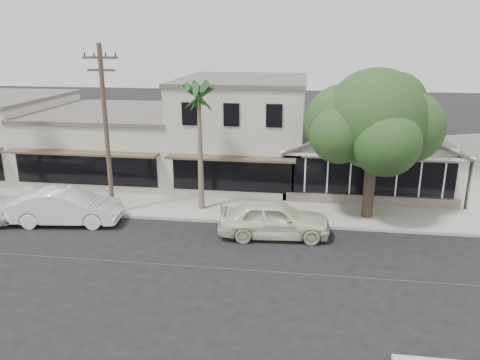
% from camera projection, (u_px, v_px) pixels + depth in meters
% --- Properties ---
extents(ground, '(140.00, 140.00, 0.00)m').
position_uv_depth(ground, '(271.00, 272.00, 19.25)').
color(ground, black).
rests_on(ground, ground).
extents(sidewalk_north, '(90.00, 3.50, 0.15)m').
position_uv_depth(sidewalk_north, '(141.00, 205.00, 26.70)').
color(sidewalk_north, '#9E9991').
rests_on(sidewalk_north, ground).
extents(corner_shop, '(10.40, 8.60, 5.10)m').
position_uv_depth(corner_shop, '(366.00, 147.00, 29.62)').
color(corner_shop, silver).
rests_on(corner_shop, ground).
extents(row_building_near, '(8.00, 10.00, 6.50)m').
position_uv_depth(row_building_near, '(243.00, 130.00, 31.49)').
color(row_building_near, beige).
rests_on(row_building_near, ground).
extents(row_building_midnear, '(10.00, 10.00, 4.20)m').
position_uv_depth(row_building_midnear, '(117.00, 143.00, 33.04)').
color(row_building_midnear, beige).
rests_on(row_building_midnear, ground).
extents(utility_pole, '(1.80, 0.24, 9.00)m').
position_uv_depth(utility_pole, '(106.00, 128.00, 23.99)').
color(utility_pole, brown).
rests_on(utility_pole, ground).
extents(car_0, '(5.51, 2.60, 1.82)m').
position_uv_depth(car_0, '(274.00, 219.00, 22.45)').
color(car_0, silver).
rests_on(car_0, ground).
extents(car_1, '(5.67, 2.57, 1.81)m').
position_uv_depth(car_1, '(67.00, 207.00, 24.03)').
color(car_1, white).
rests_on(car_1, ground).
extents(shade_tree, '(7.10, 6.42, 7.88)m').
position_uv_depth(shade_tree, '(373.00, 121.00, 23.64)').
color(shade_tree, '#443729').
rests_on(shade_tree, ground).
extents(palm_east, '(2.50, 2.50, 7.42)m').
position_uv_depth(palm_east, '(199.00, 96.00, 24.20)').
color(palm_east, '#726651').
rests_on(palm_east, ground).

